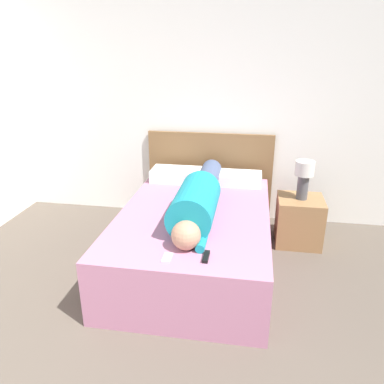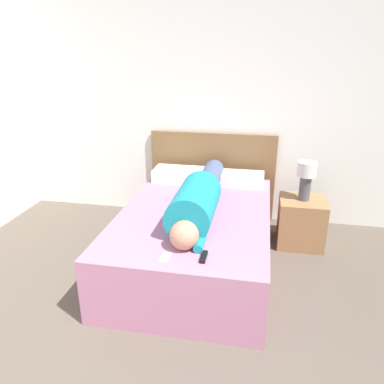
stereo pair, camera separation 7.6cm
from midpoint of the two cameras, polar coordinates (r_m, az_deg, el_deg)
wall_back at (r=4.40m, az=6.02°, el=12.29°), size 6.28×0.06×2.60m
bed at (r=3.59m, az=1.08°, el=-6.98°), size 1.36×2.06×0.55m
headboard at (r=4.53m, az=3.58°, el=2.48°), size 1.48×0.04×1.04m
nightstand at (r=4.13m, az=16.77°, el=-4.37°), size 0.47×0.45×0.51m
table_lamp at (r=3.95m, az=17.53°, el=2.28°), size 0.19×0.19×0.40m
person_lying at (r=3.34m, az=1.69°, el=-1.05°), size 0.36×1.77×0.36m
pillow_near_headboard at (r=4.26m, az=-1.55°, el=2.67°), size 0.55×0.32×0.14m
pillow_second at (r=4.17m, az=7.79°, el=1.99°), size 0.53×0.32×0.12m
tv_remote at (r=2.73m, az=2.61°, el=-9.85°), size 0.04×0.15×0.02m
cell_phone at (r=2.73m, az=-3.34°, el=-9.91°), size 0.06×0.13×0.01m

